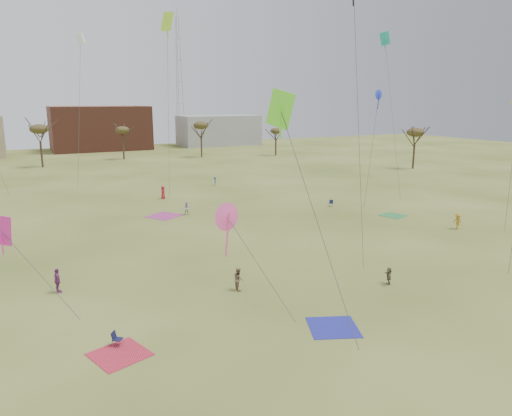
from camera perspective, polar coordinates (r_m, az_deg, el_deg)
name	(u,v)px	position (r m, az deg, el deg)	size (l,w,h in m)	color
ground	(345,337)	(30.31, 10.53, -14.81)	(260.00, 260.00, 0.00)	#45561B
spectator_fore_b	(238,279)	(36.14, -2.11, -8.43)	(0.83, 0.65, 1.71)	#7D644F
spectator_fore_c	(389,276)	(38.61, 15.50, -7.78)	(1.25, 0.40, 1.34)	brown
flyer_mid_b	(458,221)	(57.00, 22.82, -1.44)	(1.15, 0.66, 1.78)	#B68522
spectator_mid_d	(58,281)	(38.48, -22.51, -7.98)	(1.09, 0.45, 1.86)	#84377C
spectator_mid_e	(187,208)	(59.48, -8.19, -0.05)	(0.81, 0.63, 1.66)	#BCBCBC
flyer_far_b	(163,192)	(69.75, -11.00, 1.83)	(0.91, 0.59, 1.86)	#A41C27
flyer_far_c	(215,181)	(79.57, -4.91, 3.20)	(0.92, 0.53, 1.43)	#205694
blanket_red	(120,355)	(29.04, -15.89, -16.41)	(2.83, 2.83, 0.03)	#BE2639
blanket_blue	(333,327)	(31.28, 9.15, -13.83)	(3.00, 3.00, 0.03)	#222697
blanket_plum	(164,216)	(59.60, -10.87, -0.94)	(3.49, 3.49, 0.03)	#A8337A
blanket_olive	(393,216)	(61.10, 15.96, -0.87)	(2.66, 2.66, 0.03)	#2E803F
camp_chair_left	(117,342)	(29.86, -16.13, -15.01)	(0.73, 0.72, 0.87)	#141537
camp_chair_right	(331,205)	(64.46, 8.90, 0.41)	(0.73, 0.74, 0.87)	#16213D
kites_aloft	(187,50)	(50.88, -8.22, 18.05)	(66.18, 64.31, 24.07)	red
tree_line	(92,134)	(101.50, -18.89, 8.27)	(117.44, 49.32, 8.91)	#3A2B1E
building_brick	(100,128)	(143.07, -18.04, 9.02)	(26.00, 16.00, 12.00)	brown
building_grey	(219,130)	(150.56, -4.45, 9.19)	(24.00, 12.00, 9.00)	gray
radio_tower	(179,81)	(153.54, -9.14, 14.63)	(1.51, 1.72, 41.00)	#9EA3A8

